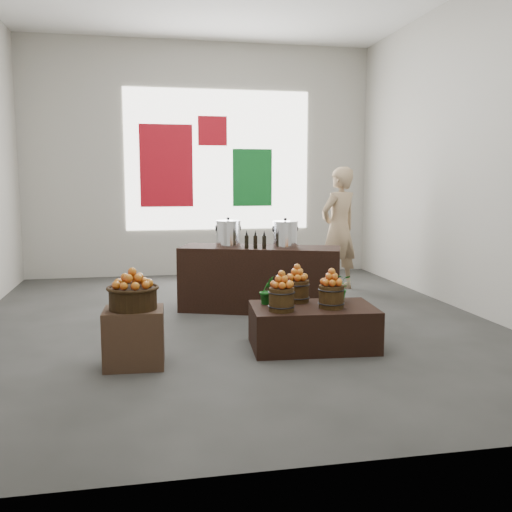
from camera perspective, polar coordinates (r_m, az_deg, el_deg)
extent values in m
plane|color=#3C3C39|center=(6.79, -2.31, -6.54)|extent=(7.00, 7.00, 0.00)
cube|color=#AFACA1|center=(10.06, -5.51, 9.52)|extent=(6.00, 0.04, 4.00)
cube|color=white|center=(10.08, -3.78, 9.53)|extent=(3.20, 0.02, 2.40)
cube|color=#B30D1B|center=(9.99, -8.96, 8.90)|extent=(0.90, 0.04, 1.40)
cube|color=#106724|center=(10.16, -0.37, 7.84)|extent=(0.70, 0.04, 1.00)
cube|color=#B30D1B|center=(10.08, -4.38, 12.37)|extent=(0.50, 0.04, 0.50)
cube|color=#483121|center=(5.25, -12.09, -7.98)|extent=(0.54, 0.45, 0.52)
cylinder|color=black|center=(5.17, -12.20, -4.17)|extent=(0.42, 0.42, 0.19)
cube|color=black|center=(5.73, 5.71, -7.06)|extent=(1.27, 0.84, 0.42)
cylinder|color=#3C2810|center=(5.43, 2.56, -4.36)|extent=(0.24, 0.24, 0.22)
cylinder|color=#3C2810|center=(5.61, 7.54, -4.05)|extent=(0.24, 0.24, 0.22)
cylinder|color=#3C2810|center=(5.85, 4.12, -3.52)|extent=(0.24, 0.24, 0.22)
imported|color=#125616|center=(5.94, 8.36, -3.13)|extent=(0.31, 0.28, 0.28)
imported|color=#125616|center=(5.73, 1.10, -3.44)|extent=(0.19, 0.18, 0.28)
cube|color=black|center=(7.27, 0.40, -2.28)|extent=(2.10, 1.29, 0.82)
cylinder|color=silver|center=(7.26, -2.80, 2.20)|extent=(0.31, 0.31, 0.31)
cylinder|color=silver|center=(7.15, 2.94, 2.12)|extent=(0.31, 0.31, 0.31)
imported|color=tan|center=(8.68, 8.28, 2.70)|extent=(0.80, 0.71, 1.85)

